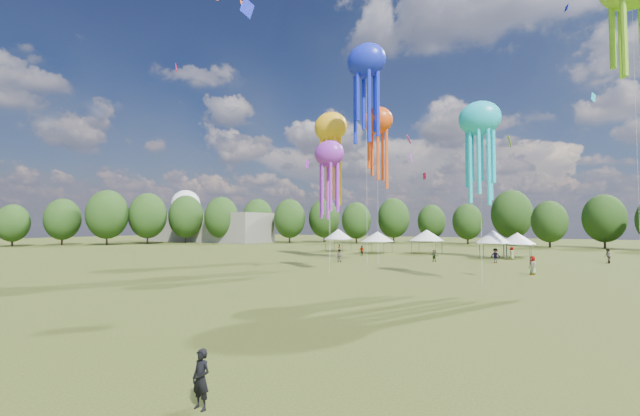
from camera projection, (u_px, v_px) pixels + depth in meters
The scene contains 10 objects.
ground at pixel (111, 347), 15.63m from camera, with size 300.00×300.00×0.00m, color #384416.
observer_main at pixel (201, 379), 10.39m from camera, with size 0.56×0.37×1.55m, color black.
spectator_near at pixel (339, 256), 51.12m from camera, with size 0.81×0.63×1.66m, color gray.
spectators_far at pixel (485, 255), 51.20m from camera, with size 36.46×18.60×1.86m.
festival_tents at pixel (421, 236), 64.79m from camera, with size 34.13×9.46×4.07m.
show_kites at pixel (444, 90), 46.71m from camera, with size 40.32×20.89×32.50m.
small_kites at pixel (430, 28), 52.93m from camera, with size 72.39×67.80×46.10m.
treeline at pixel (436, 215), 71.38m from camera, with size 201.57×95.24×13.43m.
hangar at pixel (207, 228), 114.56m from camera, with size 40.00×12.00×8.00m, color gray.
radome at pixel (186, 209), 128.21m from camera, with size 9.00×9.00×16.00m.
Camera 1 is at (15.21, -9.34, 4.80)m, focal length 22.39 mm.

